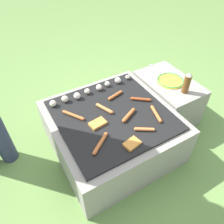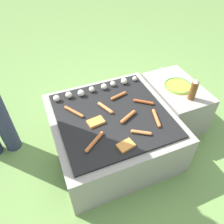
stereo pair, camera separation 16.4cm
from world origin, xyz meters
The scene contains 17 objects.
ground_plane centered at (0.00, 0.00, 0.00)m, with size 14.00×14.00×0.00m, color #608442.
grill centered at (0.00, 0.00, 0.19)m, with size 0.92×0.92×0.39m.
side_ledge centered at (0.67, 0.11, 0.19)m, with size 0.40×0.61×0.39m.
sausage_front_left centered at (-0.03, 0.07, 0.40)m, with size 0.08×0.16×0.03m.
sausage_back_right centered at (0.28, -0.18, 0.40)m, with size 0.07×0.18×0.03m.
sausage_back_left centered at (-0.21, -0.21, 0.40)m, with size 0.17×0.13×0.03m.
sausage_back_center centered at (0.28, 0.02, 0.40)m, with size 0.14×0.11×0.02m.
sausage_front_right centered at (0.11, -0.26, 0.40)m, with size 0.13×0.09×0.02m.
sausage_mid_left centered at (-0.26, 0.12, 0.40)m, with size 0.12×0.17×0.02m.
sausage_mid_right centered at (0.13, 0.17, 0.40)m, with size 0.15×0.06×0.03m.
sausage_front_center centered at (0.09, -0.09, 0.40)m, with size 0.15×0.09×0.03m.
bread_slice_left centered at (-0.14, -0.04, 0.40)m, with size 0.13×0.09×0.02m.
bread_slice_right centered at (-0.03, -0.32, 0.40)m, with size 0.12×0.10×0.02m.
mushroom_row centered at (-0.03, 0.32, 0.41)m, with size 0.76×0.08×0.06m.
plate_colorful centered at (0.67, 0.10, 0.40)m, with size 0.24×0.24×0.02m.
condiment_bottle centered at (0.67, -0.08, 0.48)m, with size 0.06×0.06×0.19m.
fork_utensil centered at (0.69, 0.33, 0.39)m, with size 0.02×0.19×0.01m.
Camera 2 is at (-0.46, -1.11, 1.54)m, focal length 35.00 mm.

